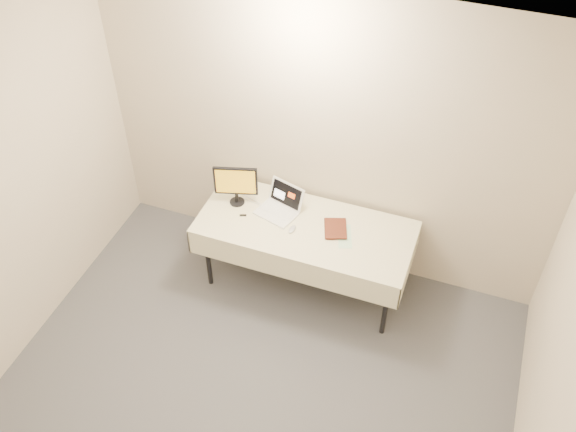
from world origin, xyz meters
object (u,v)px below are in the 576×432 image
(monitor, at_px, (236,183))
(laptop, at_px, (280,206))
(table, at_px, (305,231))
(book, at_px, (325,219))

(monitor, bearing_deg, laptop, -11.33)
(table, relative_size, book, 7.40)
(monitor, xyz_separation_m, book, (0.84, -0.06, -0.10))
(laptop, relative_size, monitor, 1.05)
(table, distance_m, monitor, 0.74)
(table, bearing_deg, monitor, 173.24)
(monitor, relative_size, book, 1.56)
(laptop, height_order, monitor, monitor)
(monitor, bearing_deg, table, -23.33)
(table, relative_size, monitor, 4.74)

